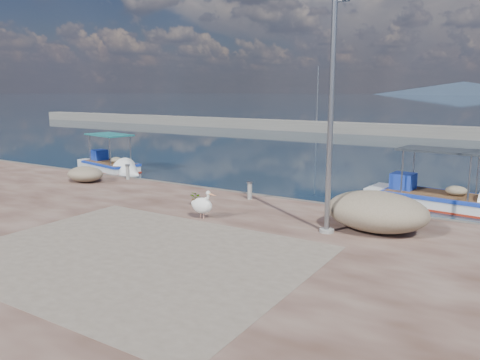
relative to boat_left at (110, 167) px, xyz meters
name	(u,v)px	position (x,y,z in m)	size (l,w,h in m)	color
ground	(179,237)	(11.83, -7.97, -0.20)	(1400.00, 1400.00, 0.00)	#162635
quay	(6,297)	(11.83, -13.97, 0.05)	(44.00, 22.00, 0.50)	#44281D
quay_patch	(135,255)	(12.83, -10.97, 0.30)	(9.00, 7.00, 0.01)	gray
breakwater	(424,131)	(11.82, 32.03, 0.40)	(120.00, 2.20, 7.50)	gray
boat_left	(110,167)	(0.00, 0.00, 0.00)	(5.61, 2.87, 2.58)	white
boat_right	(436,201)	(18.26, 0.90, 0.02)	(6.02, 2.53, 2.81)	white
pelican	(202,205)	(12.21, -7.17, 0.77)	(1.03, 0.52, 0.99)	tan
lamp_post	(331,124)	(16.34, -6.39, 3.60)	(0.44, 0.96, 7.00)	gray
bollard_near	(250,190)	(12.11, -3.89, 0.69)	(0.24, 0.24, 0.72)	gray
bollard_far	(128,171)	(4.89, -3.37, 0.70)	(0.24, 0.24, 0.73)	gray
potted_plant	(196,199)	(10.92, -5.82, 0.56)	(0.47, 0.41, 0.52)	#33722D
net_pile_c	(377,211)	(17.57, -5.47, 0.91)	(3.11, 2.22, 1.22)	tan
net_pile_b	(85,174)	(3.59, -4.84, 0.66)	(1.84, 1.43, 0.71)	tan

